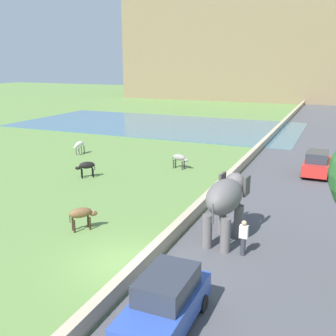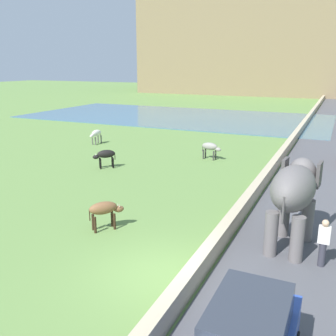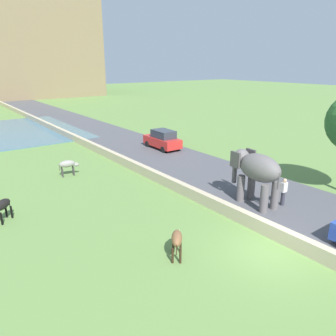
# 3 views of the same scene
# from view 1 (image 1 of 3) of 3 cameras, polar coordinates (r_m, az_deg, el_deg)

# --- Properties ---
(ground_plane) EXTENTS (220.00, 220.00, 0.00)m
(ground_plane) POSITION_cam_1_polar(r_m,az_deg,el_deg) (16.95, -6.93, -13.21)
(ground_plane) COLOR #608442
(road_surface) EXTENTS (7.00, 120.00, 0.06)m
(road_surface) POSITION_cam_1_polar(r_m,az_deg,el_deg) (33.86, 18.14, 0.71)
(road_surface) COLOR #4C4C51
(road_surface) RESTS_ON ground
(barrier_wall) EXTENTS (0.40, 110.00, 0.67)m
(barrier_wall) POSITION_cam_1_polar(r_m,az_deg,el_deg) (32.40, 11.14, 1.11)
(barrier_wall) COLOR tan
(barrier_wall) RESTS_ON ground
(lake) EXTENTS (36.00, 18.00, 0.08)m
(lake) POSITION_cam_1_polar(r_m,az_deg,el_deg) (51.85, -1.65, 6.25)
(lake) COLOR #426B84
(lake) RESTS_ON ground
(hill_distant) EXTENTS (64.00, 28.00, 21.49)m
(hill_distant) POSITION_cam_1_polar(r_m,az_deg,el_deg) (95.16, 15.75, 16.21)
(hill_distant) COLOR #7F6B4C
(hill_distant) RESTS_ON ground
(elephant) EXTENTS (1.63, 3.52, 2.99)m
(elephant) POSITION_cam_1_polar(r_m,az_deg,el_deg) (17.97, 8.35, -4.48)
(elephant) COLOR #605B5B
(elephant) RESTS_ON ground
(person_beside_elephant) EXTENTS (0.36, 0.22, 1.63)m
(person_beside_elephant) POSITION_cam_1_polar(r_m,az_deg,el_deg) (17.16, 10.79, -9.76)
(person_beside_elephant) COLOR #33333D
(person_beside_elephant) RESTS_ON ground
(car_blue) EXTENTS (1.80, 4.00, 1.80)m
(car_blue) POSITION_cam_1_polar(r_m,az_deg,el_deg) (12.77, -0.39, -18.75)
(car_blue) COLOR #2D4CA8
(car_blue) RESTS_ON ground
(car_red) EXTENTS (1.85, 4.03, 1.80)m
(car_red) POSITION_cam_1_polar(r_m,az_deg,el_deg) (30.44, 20.59, 0.61)
(car_red) COLOR red
(car_red) RESTS_ON ground
(cow_white) EXTENTS (0.46, 1.39, 1.15)m
(cow_white) POSITION_cam_1_polar(r_m,az_deg,el_deg) (36.03, -12.62, 3.25)
(cow_white) COLOR silver
(cow_white) RESTS_ON ground
(cow_black) EXTENTS (1.25, 1.19, 1.15)m
(cow_black) POSITION_cam_1_polar(r_m,az_deg,el_deg) (28.64, -11.68, 0.27)
(cow_black) COLOR black
(cow_black) RESTS_ON ground
(cow_grey) EXTENTS (1.42, 0.60, 1.15)m
(cow_grey) POSITION_cam_1_polar(r_m,az_deg,el_deg) (30.37, 1.67, 1.43)
(cow_grey) COLOR gray
(cow_grey) RESTS_ON ground
(cow_brown) EXTENTS (1.14, 1.28, 1.15)m
(cow_brown) POSITION_cam_1_polar(r_m,az_deg,el_deg) (19.85, -12.29, -6.45)
(cow_brown) COLOR brown
(cow_brown) RESTS_ON ground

